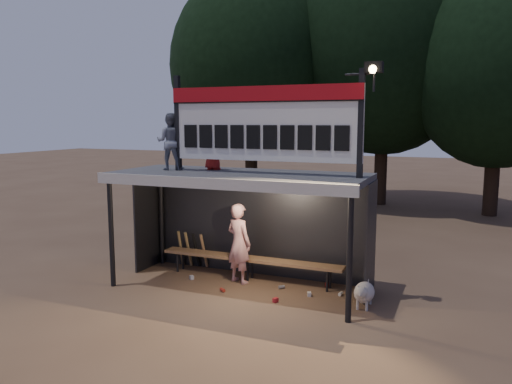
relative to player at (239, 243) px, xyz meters
The scene contains 13 objects.
ground 0.90m from the player, 65.02° to the right, with size 80.00×80.00×0.00m, color brown.
player is the anchor object (origin of this frame).
child_a 2.52m from the player, 168.15° to the right, with size 0.57×0.44×1.17m, color gray.
child_b 2.03m from the player, behind, with size 0.44×0.28×0.90m, color #AB1E1A.
dugout_shelter 1.03m from the player, 24.21° to the right, with size 5.10×2.08×2.32m.
scoreboard_assembly 2.61m from the player, 24.35° to the right, with size 4.10×0.27×1.99m.
bench 0.48m from the player, 59.25° to the left, with size 4.00×0.35×0.48m.
tree_left 11.43m from the player, 111.70° to the left, with size 6.46×6.46×9.27m.
tree_mid 12.45m from the player, 84.16° to the left, with size 7.22×7.22×10.36m.
tree_right 12.22m from the player, 63.22° to the left, with size 6.08×6.08×8.72m.
dog 2.75m from the player, ahead, with size 0.36×0.81×0.49m.
bats 1.54m from the player, 159.93° to the left, with size 0.68×0.35×0.84m.
litter 1.24m from the player, 13.90° to the right, with size 3.24×1.34×0.08m.
Camera 1 is at (4.02, -8.80, 3.31)m, focal length 35.00 mm.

